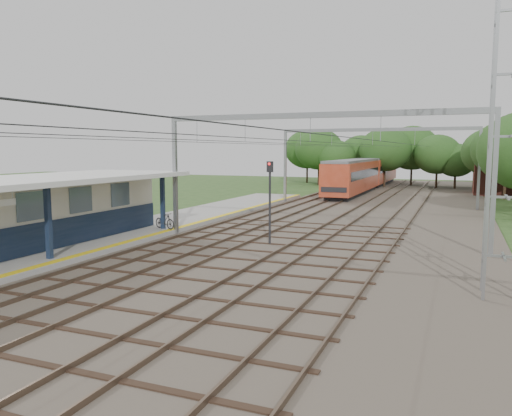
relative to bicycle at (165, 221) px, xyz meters
The scene contains 13 objects.
ground 16.03m from the bicycle, 68.95° to the right, with size 160.00×160.00×0.00m, color #2D4C1E.
ballast_bed 17.96m from the bicycle, 57.08° to the left, with size 18.00×90.00×0.10m, color #473D33.
platform 2.10m from the bicycle, 151.75° to the right, with size 5.00×52.00×0.35m, color gray.
yellow_stripe 1.17m from the bicycle, 62.00° to the right, with size 0.45×52.00×0.01m, color yellow.
station_building 8.62m from the bicycle, 111.50° to the right, with size 3.41×18.00×3.40m.
canopy 9.58m from the bicycle, 102.74° to the right, with size 6.40×20.00×3.44m.
rail_tracks 16.73m from the bicycle, 64.29° to the left, with size 11.80×88.00×0.15m.
catenary_system 14.57m from the bicycle, 48.54° to the left, with size 17.22×88.00×7.00m.
lattice_pylon 19.74m from the bicycle, 21.36° to the right, with size 1.30×1.30×12.00m.
tree_band 43.45m from the bicycle, 77.19° to the left, with size 31.72×30.88×8.82m.
bicycle is the anchor object (origin of this frame).
train 40.09m from the bicycle, 82.47° to the left, with size 2.97×37.01×3.90m.
signal_post 7.44m from the bicycle, ahead, with size 0.34×0.30×4.47m.
Camera 1 is at (10.50, -10.36, 5.06)m, focal length 35.00 mm.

